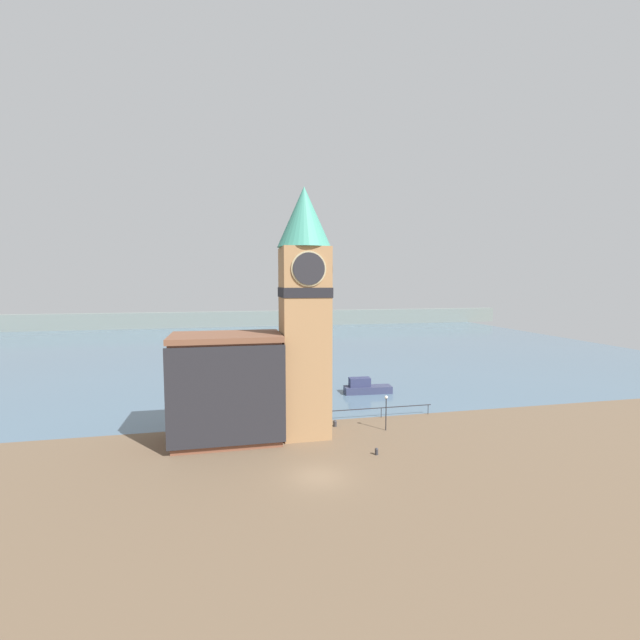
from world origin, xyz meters
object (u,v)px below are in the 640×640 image
at_px(clock_tower, 305,306).
at_px(lamp_post, 386,406).
at_px(mooring_bollard_near, 335,423).
at_px(mooring_bollard_far, 377,451).
at_px(boat_near, 366,387).
at_px(pier_building, 227,387).

bearing_deg(clock_tower, lamp_post, -4.93).
bearing_deg(mooring_bollard_near, mooring_bollard_far, -77.54).
bearing_deg(boat_near, pier_building, -139.72).
relative_size(clock_tower, lamp_post, 6.68).
distance_m(clock_tower, boat_near, 20.51).
height_order(boat_near, mooring_bollard_near, boat_near).
relative_size(clock_tower, boat_near, 3.69).
bearing_deg(mooring_bollard_far, boat_near, 74.37).
relative_size(boat_near, mooring_bollard_near, 9.56).
distance_m(clock_tower, mooring_bollard_near, 12.55).
height_order(clock_tower, pier_building, clock_tower).
distance_m(mooring_bollard_near, mooring_bollard_far, 7.83).
height_order(boat_near, lamp_post, lamp_post).
bearing_deg(boat_near, lamp_post, -96.67).
height_order(pier_building, mooring_bollard_near, pier_building).
bearing_deg(clock_tower, mooring_bollard_far, -50.92).
distance_m(mooring_bollard_far, lamp_post, 6.60).
distance_m(pier_building, mooring_bollard_near, 11.63).
bearing_deg(mooring_bollard_near, clock_tower, -156.54).
bearing_deg(mooring_bollard_near, pier_building, -172.40).
distance_m(clock_tower, pier_building, 10.36).
relative_size(boat_near, lamp_post, 1.81).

